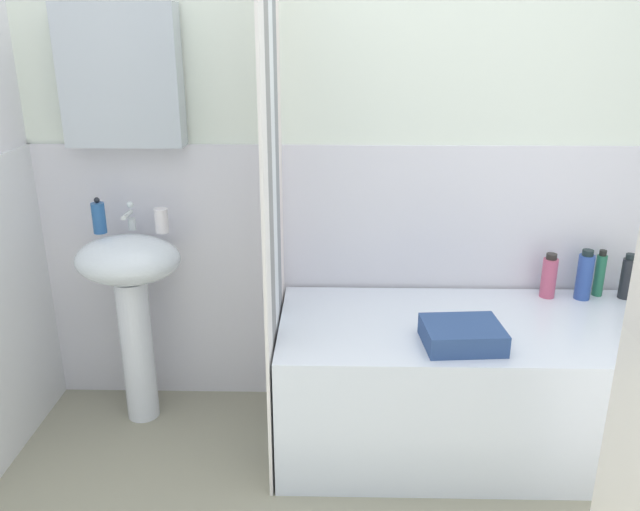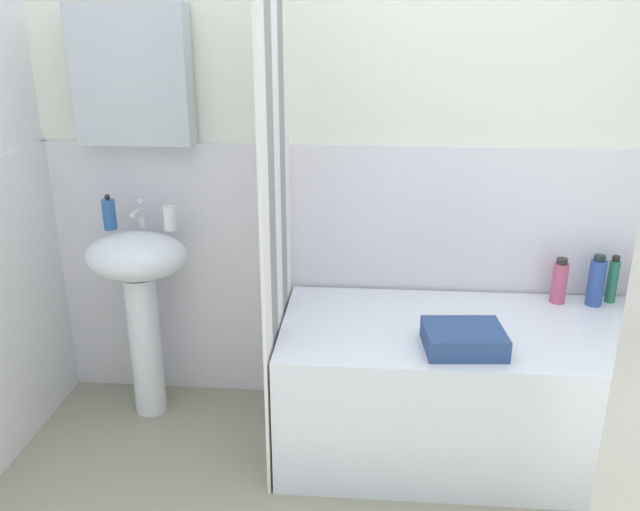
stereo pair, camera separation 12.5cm
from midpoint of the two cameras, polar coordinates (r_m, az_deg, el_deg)
wall_back_tiled at (r=2.78m, az=3.44°, el=8.61°), size 3.60×0.18×2.40m
sink at (r=2.86m, az=-17.68°, el=-2.78°), size 0.44×0.34×0.85m
faucet at (r=2.84m, az=-17.76°, el=3.26°), size 0.03×0.12×0.12m
soap_dispenser at (r=2.85m, az=-20.26°, el=3.19°), size 0.06×0.06×0.15m
toothbrush_cup at (r=2.78m, az=-15.16°, el=3.00°), size 0.06×0.06×0.10m
bathtub at (r=2.76m, az=12.09°, el=-11.14°), size 1.58×0.72×0.56m
shower_curtain at (r=2.44m, az=-5.61°, el=3.60°), size 0.01×0.72×2.00m
shampoo_bottle at (r=3.04m, az=24.58°, el=-1.79°), size 0.05×0.05×0.20m
lotion_bottle at (r=3.02m, az=22.54°, el=-1.55°), size 0.04×0.04×0.21m
body_wash_bottle at (r=2.95m, az=21.35°, el=-1.70°), size 0.07×0.07×0.22m
conditioner_bottle at (r=2.93m, az=18.55°, el=-1.81°), size 0.06×0.06×0.20m
towel_folded at (r=2.43m, az=11.10°, el=-6.96°), size 0.30×0.25×0.08m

